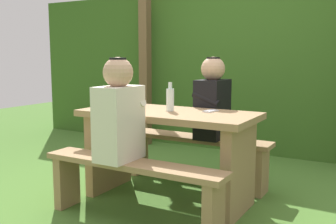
{
  "coord_description": "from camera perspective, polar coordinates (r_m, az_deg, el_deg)",
  "views": [
    {
      "loc": [
        1.56,
        -2.71,
        1.17
      ],
      "look_at": [
        0.0,
        0.0,
        0.73
      ],
      "focal_mm": 42.61,
      "sensor_mm": 36.0,
      "label": 1
    }
  ],
  "objects": [
    {
      "name": "ground_plane",
      "position": [
        3.34,
        0.0,
        -12.45
      ],
      "size": [
        12.0,
        12.0,
        0.0
      ],
      "primitive_type": "plane",
      "color": "#4B792F"
    },
    {
      "name": "hedge_backdrop",
      "position": [
        5.13,
        12.23,
        5.82
      ],
      "size": [
        6.4,
        0.63,
        1.97
      ],
      "primitive_type": "cube",
      "color": "#375E1F",
      "rests_on": "ground_plane"
    },
    {
      "name": "pergola_post_left",
      "position": [
        5.21,
        -3.29,
        7.82
      ],
      "size": [
        0.12,
        0.12,
        2.29
      ],
      "primitive_type": "cube",
      "color": "brown",
      "rests_on": "ground_plane"
    },
    {
      "name": "picnic_table",
      "position": [
        3.2,
        0.0,
        -4.04
      ],
      "size": [
        1.4,
        0.64,
        0.73
      ],
      "color": "#9E7A51",
      "rests_on": "ground_plane"
    },
    {
      "name": "bench_near",
      "position": [
        2.83,
        -5.16,
        -9.51
      ],
      "size": [
        1.4,
        0.24,
        0.44
      ],
      "color": "#9E7A51",
      "rests_on": "ground_plane"
    },
    {
      "name": "bench_far",
      "position": [
        3.67,
        3.94,
        -5.37
      ],
      "size": [
        1.4,
        0.24,
        0.44
      ],
      "color": "#9E7A51",
      "rests_on": "ground_plane"
    },
    {
      "name": "person_white_shirt",
      "position": [
        2.79,
        -7.02,
        -0.17
      ],
      "size": [
        0.25,
        0.35,
        0.72
      ],
      "color": "silver",
      "rests_on": "bench_near"
    },
    {
      "name": "person_black_coat",
      "position": [
        3.52,
        6.37,
        1.56
      ],
      "size": [
        0.25,
        0.35,
        0.72
      ],
      "color": "black",
      "rests_on": "bench_far"
    },
    {
      "name": "drinking_glass",
      "position": [
        3.16,
        -4.93,
        0.84
      ],
      "size": [
        0.07,
        0.07,
        0.08
      ],
      "primitive_type": "cylinder",
      "color": "silver",
      "rests_on": "picnic_table"
    },
    {
      "name": "bottle_left",
      "position": [
        3.15,
        0.31,
        1.88
      ],
      "size": [
        0.06,
        0.06,
        0.23
      ],
      "color": "silver",
      "rests_on": "picnic_table"
    },
    {
      "name": "cell_phone",
      "position": [
        3.15,
        6.15,
        0.15
      ],
      "size": [
        0.09,
        0.15,
        0.01
      ],
      "primitive_type": "cube",
      "rotation": [
        0.0,
        0.0,
        -0.16
      ],
      "color": "silver",
      "rests_on": "picnic_table"
    }
  ]
}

